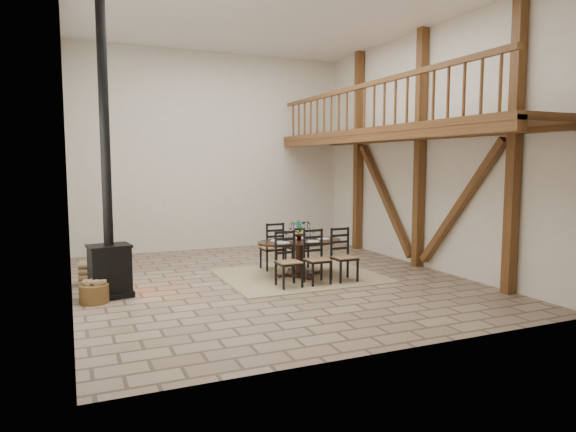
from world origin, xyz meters
name	(u,v)px	position (x,y,z in m)	size (l,w,h in m)	color
ground	(271,280)	(0.00, 0.00, 0.00)	(8.00, 8.00, 0.00)	gray
room_shell	(328,122)	(1.19, 0.00, 3.01)	(7.02, 8.02, 5.01)	white
rug	(300,276)	(0.64, 0.10, 0.01)	(3.00, 2.50, 0.02)	tan
dining_table	(302,257)	(0.64, 0.00, 0.40)	(1.73, 1.92, 1.11)	black
wood_stove	(108,230)	(-2.91, -0.07, 1.12)	(0.74, 0.61, 5.00)	black
log_basket	(94,293)	(-3.18, -0.36, 0.16)	(0.46, 0.46, 0.38)	brown
log_stack	(88,273)	(-3.22, 0.96, 0.22)	(0.34, 0.35, 0.43)	tan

